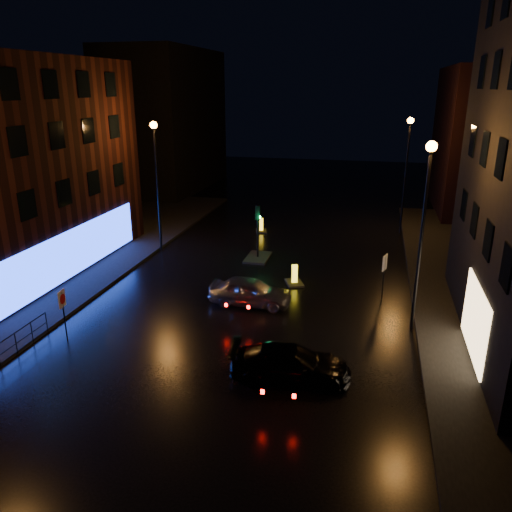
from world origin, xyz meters
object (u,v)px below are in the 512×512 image
object	(u,v)px
dark_sedan	(290,364)
road_sign_left	(63,303)
road_sign_right	(384,267)
traffic_signal	(258,251)
bollard_far	(261,229)
silver_hatchback	(250,291)
bollard_near	(294,280)

from	to	relation	value
dark_sedan	road_sign_left	distance (m)	10.03
dark_sedan	road_sign_right	size ratio (longest dim) A/B	1.84
traffic_signal	road_sign_left	world-z (taller)	traffic_signal
bollard_far	silver_hatchback	bearing A→B (deg)	-94.57
bollard_far	road_sign_left	distance (m)	19.01
road_sign_left	road_sign_right	distance (m)	15.25
traffic_signal	bollard_far	bearing A→B (deg)	100.88
silver_hatchback	dark_sedan	distance (m)	6.93
dark_sedan	bollard_far	size ratio (longest dim) A/B	3.35
bollard_near	bollard_far	world-z (taller)	bollard_near
traffic_signal	road_sign_left	bearing A→B (deg)	-114.28
bollard_far	traffic_signal	bearing A→B (deg)	-94.27
bollard_far	road_sign_right	xyz separation A→B (m)	(8.86, -10.92, 1.60)
silver_hatchback	bollard_near	bearing A→B (deg)	-26.90
traffic_signal	silver_hatchback	size ratio (longest dim) A/B	0.84
traffic_signal	bollard_near	bearing A→B (deg)	-51.47
traffic_signal	bollard_near	size ratio (longest dim) A/B	2.30
dark_sedan	bollard_near	distance (m)	9.54
traffic_signal	bollard_near	world-z (taller)	traffic_signal
silver_hatchback	road_sign_right	size ratio (longest dim) A/B	1.69
bollard_far	road_sign_left	bearing A→B (deg)	-118.63
silver_hatchback	road_sign_left	bearing A→B (deg)	129.25
bollard_near	bollard_far	distance (m)	10.64
bollard_far	bollard_near	bearing A→B (deg)	-82.24
road_sign_right	dark_sedan	bearing A→B (deg)	86.79
silver_hatchback	road_sign_left	world-z (taller)	road_sign_left
road_sign_left	bollard_far	bearing A→B (deg)	67.58
traffic_signal	silver_hatchback	distance (m)	7.08
road_sign_right	bollard_far	bearing A→B (deg)	-32.31
dark_sedan	bollard_near	bearing A→B (deg)	2.08
silver_hatchback	dark_sedan	bearing A→B (deg)	-152.51
bollard_far	road_sign_right	bearing A→B (deg)	-66.10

